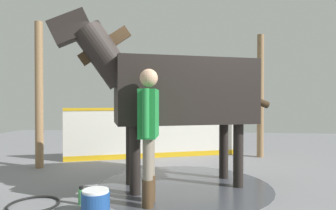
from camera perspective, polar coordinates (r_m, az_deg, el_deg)
ground_plane at (r=5.18m, az=1.63°, el=-14.54°), size 16.00×16.00×0.02m
wet_patch at (r=4.91m, az=3.04°, el=-15.23°), size 2.78×2.78×0.00m
barrier_wall at (r=7.10m, az=-2.49°, el=-5.70°), size 3.96×1.53×1.20m
roof_post_near at (r=6.51m, az=-23.66°, el=1.80°), size 0.16×0.16×2.96m
roof_post_far at (r=7.47m, az=17.42°, el=1.69°), size 0.16×0.16×2.96m
horse at (r=4.69m, az=1.52°, el=2.86°), size 3.42×1.68×2.70m
handler at (r=3.88m, az=-3.73°, el=-3.91°), size 0.25×0.70×1.78m
wash_bucket at (r=3.78m, az=-13.83°, el=-17.84°), size 0.34×0.34×0.30m
bottle_spray at (r=4.19m, az=-16.42°, el=-16.54°), size 0.08×0.08×0.24m
hose_coil at (r=4.38m, az=-24.51°, el=-17.08°), size 0.65×0.65×0.03m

